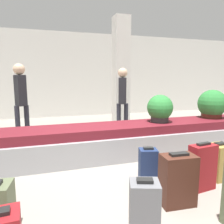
% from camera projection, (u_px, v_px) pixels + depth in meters
% --- Properties ---
extents(ground_plane, '(18.00, 18.00, 0.00)m').
position_uv_depth(ground_plane, '(140.00, 187.00, 2.99)').
color(ground_plane, gray).
extents(back_wall, '(18.00, 0.06, 3.20)m').
position_uv_depth(back_wall, '(76.00, 75.00, 8.46)').
color(back_wall, silver).
rests_on(back_wall, ground_plane).
extents(carousel, '(7.59, 0.91, 0.60)m').
position_uv_depth(carousel, '(112.00, 141.00, 4.18)').
color(carousel, '#9E9EA3').
rests_on(carousel, ground_plane).
extents(pillar, '(0.43, 0.43, 3.20)m').
position_uv_depth(pillar, '(121.00, 74.00, 6.34)').
color(pillar, silver).
rests_on(pillar, ground_plane).
extents(suitcase_2, '(0.38, 0.22, 0.65)m').
position_uv_depth(suitcase_2, '(202.00, 167.00, 2.91)').
color(suitcase_2, maroon).
rests_on(suitcase_2, ground_plane).
extents(suitcase_3, '(0.31, 0.30, 0.55)m').
position_uv_depth(suitcase_3, '(219.00, 161.00, 3.22)').
color(suitcase_3, '#A3843D').
rests_on(suitcase_3, ground_plane).
extents(suitcase_4, '(0.32, 0.29, 0.62)m').
position_uv_depth(suitcase_4, '(144.00, 213.00, 1.94)').
color(suitcase_4, slate).
rests_on(suitcase_4, ground_plane).
extents(suitcase_7, '(0.41, 0.27, 0.64)m').
position_uv_depth(suitcase_7, '(178.00, 180.00, 2.55)').
color(suitcase_7, '#472319').
rests_on(suitcase_7, ground_plane).
extents(suitcase_8, '(0.29, 0.25, 0.53)m').
position_uv_depth(suitcase_8, '(148.00, 166.00, 3.07)').
color(suitcase_8, navy).
rests_on(suitcase_8, ground_plane).
extents(potted_plant_0, '(0.52, 0.52, 0.55)m').
position_uv_depth(potted_plant_0, '(160.00, 109.00, 4.39)').
color(potted_plant_0, '#2D2D2D').
rests_on(potted_plant_0, carousel).
extents(potted_plant_2, '(0.62, 0.62, 0.63)m').
position_uv_depth(potted_plant_2, '(212.00, 105.00, 4.86)').
color(potted_plant_2, '#4C2319').
rests_on(potted_plant_2, carousel).
extents(traveler_0, '(0.31, 0.37, 1.74)m').
position_uv_depth(traveler_0, '(123.00, 95.00, 5.58)').
color(traveler_0, '#282833').
rests_on(traveler_0, ground_plane).
extents(traveler_1, '(0.31, 0.37, 1.80)m').
position_uv_depth(traveler_1, '(21.00, 96.00, 4.91)').
color(traveler_1, '#282833').
rests_on(traveler_1, ground_plane).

